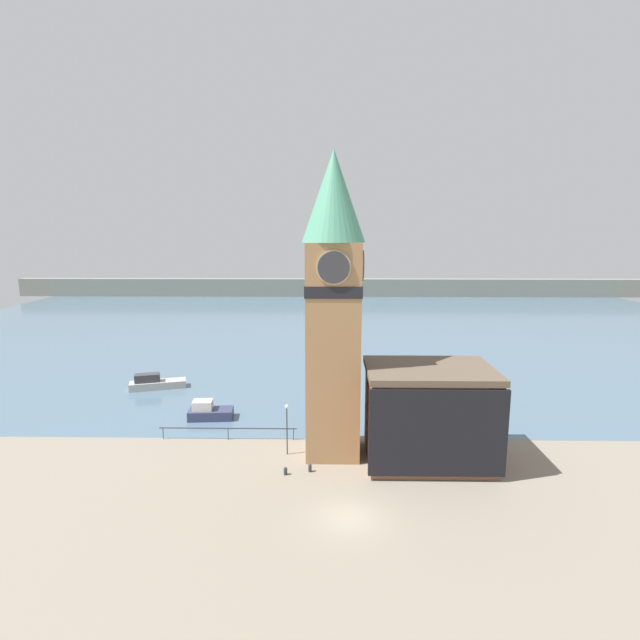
{
  "coord_description": "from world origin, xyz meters",
  "views": [
    {
      "loc": [
        -1.4,
        -29.58,
        18.25
      ],
      "look_at": [
        -2.03,
        7.19,
        11.73
      ],
      "focal_mm": 28.0,
      "sensor_mm": 36.0,
      "label": 1
    }
  ],
  "objects_px": {
    "pier_building": "(428,414)",
    "boat_far": "(155,383)",
    "clock_tower": "(333,299)",
    "mooring_bollard_far": "(310,467)",
    "boat_near": "(209,412)",
    "lamp_post": "(287,420)",
    "mooring_bollard_near": "(285,471)"
  },
  "relations": [
    {
      "from": "boat_far",
      "to": "mooring_bollard_far",
      "type": "xyz_separation_m",
      "value": [
        19.03,
        -20.46,
        -0.32
      ]
    },
    {
      "from": "pier_building",
      "to": "lamp_post",
      "type": "distance_m",
      "value": 11.47
    },
    {
      "from": "mooring_bollard_far",
      "to": "lamp_post",
      "type": "distance_m",
      "value": 4.5
    },
    {
      "from": "mooring_bollard_far",
      "to": "lamp_post",
      "type": "xyz_separation_m",
      "value": [
        -2.0,
        3.05,
        2.63
      ]
    },
    {
      "from": "mooring_bollard_near",
      "to": "boat_far",
      "type": "bearing_deg",
      "value": 129.35
    },
    {
      "from": "boat_near",
      "to": "mooring_bollard_near",
      "type": "distance_m",
      "value": 14.31
    },
    {
      "from": "mooring_bollard_near",
      "to": "lamp_post",
      "type": "relative_size",
      "value": 0.14
    },
    {
      "from": "clock_tower",
      "to": "pier_building",
      "type": "relative_size",
      "value": 2.42
    },
    {
      "from": "boat_near",
      "to": "mooring_bollard_near",
      "type": "relative_size",
      "value": 7.32
    },
    {
      "from": "boat_near",
      "to": "clock_tower",
      "type": "bearing_deg",
      "value": -36.45
    },
    {
      "from": "mooring_bollard_near",
      "to": "clock_tower",
      "type": "bearing_deg",
      "value": 47.0
    },
    {
      "from": "clock_tower",
      "to": "mooring_bollard_far",
      "type": "relative_size",
      "value": 37.73
    },
    {
      "from": "pier_building",
      "to": "boat_near",
      "type": "xyz_separation_m",
      "value": [
        -19.8,
        8.75,
        -3.2
      ]
    },
    {
      "from": "pier_building",
      "to": "mooring_bollard_far",
      "type": "relative_size",
      "value": 15.61
    },
    {
      "from": "clock_tower",
      "to": "lamp_post",
      "type": "distance_m",
      "value": 10.71
    },
    {
      "from": "pier_building",
      "to": "lamp_post",
      "type": "height_order",
      "value": "pier_building"
    },
    {
      "from": "mooring_bollard_near",
      "to": "pier_building",
      "type": "bearing_deg",
      "value": 13.59
    },
    {
      "from": "boat_near",
      "to": "lamp_post",
      "type": "xyz_separation_m",
      "value": [
        8.4,
        -7.92,
        2.29
      ]
    },
    {
      "from": "clock_tower",
      "to": "boat_near",
      "type": "xyz_separation_m",
      "value": [
        -12.17,
        7.59,
        -12.31
      ]
    },
    {
      "from": "boat_far",
      "to": "lamp_post",
      "type": "height_order",
      "value": "lamp_post"
    },
    {
      "from": "pier_building",
      "to": "boat_far",
      "type": "xyz_separation_m",
      "value": [
        -28.44,
        18.24,
        -3.22
      ]
    },
    {
      "from": "mooring_bollard_near",
      "to": "lamp_post",
      "type": "height_order",
      "value": "lamp_post"
    },
    {
      "from": "pier_building",
      "to": "mooring_bollard_near",
      "type": "bearing_deg",
      "value": -166.41
    },
    {
      "from": "pier_building",
      "to": "mooring_bollard_near",
      "type": "height_order",
      "value": "pier_building"
    },
    {
      "from": "clock_tower",
      "to": "pier_building",
      "type": "bearing_deg",
      "value": -8.6
    },
    {
      "from": "mooring_bollard_near",
      "to": "mooring_bollard_far",
      "type": "bearing_deg",
      "value": 15.1
    },
    {
      "from": "pier_building",
      "to": "mooring_bollard_near",
      "type": "relative_size",
      "value": 16.66
    },
    {
      "from": "mooring_bollard_near",
      "to": "lamp_post",
      "type": "bearing_deg",
      "value": 92.5
    },
    {
      "from": "clock_tower",
      "to": "mooring_bollard_near",
      "type": "relative_size",
      "value": 40.26
    },
    {
      "from": "boat_near",
      "to": "boat_far",
      "type": "bearing_deg",
      "value": 127.8
    },
    {
      "from": "pier_building",
      "to": "mooring_bollard_far",
      "type": "distance_m",
      "value": 10.29
    },
    {
      "from": "boat_near",
      "to": "mooring_bollard_far",
      "type": "bearing_deg",
      "value": -51.01
    }
  ]
}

